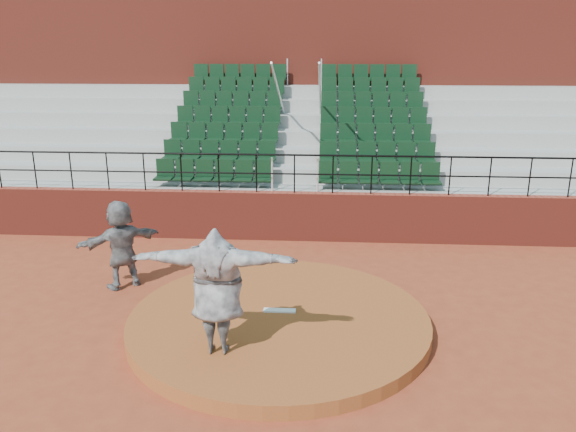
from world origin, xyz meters
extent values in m
plane|color=brown|center=(0.00, 0.00, 0.00)|extent=(90.00, 90.00, 0.00)
cylinder|color=brown|center=(0.00, 0.00, 0.12)|extent=(5.50, 5.50, 0.25)
cube|color=white|center=(0.00, 0.15, 0.27)|extent=(0.60, 0.15, 0.03)
cube|color=maroon|center=(0.00, 5.00, 0.65)|extent=(24.00, 0.30, 1.30)
cylinder|color=black|center=(0.00, 5.00, 2.30)|extent=(24.00, 0.05, 0.05)
cylinder|color=black|center=(0.00, 5.00, 1.80)|extent=(24.00, 0.04, 0.04)
cylinder|color=black|center=(-7.00, 5.00, 1.80)|extent=(0.04, 0.04, 1.00)
cylinder|color=black|center=(-6.00, 5.00, 1.80)|extent=(0.04, 0.04, 1.00)
cylinder|color=black|center=(-5.00, 5.00, 1.80)|extent=(0.04, 0.04, 1.00)
cylinder|color=black|center=(-4.00, 5.00, 1.80)|extent=(0.04, 0.04, 1.00)
cylinder|color=black|center=(-3.00, 5.00, 1.80)|extent=(0.04, 0.04, 1.00)
cylinder|color=black|center=(-2.00, 5.00, 1.80)|extent=(0.04, 0.04, 1.00)
cylinder|color=black|center=(-1.00, 5.00, 1.80)|extent=(0.04, 0.04, 1.00)
cylinder|color=black|center=(0.00, 5.00, 1.80)|extent=(0.04, 0.04, 1.00)
cylinder|color=black|center=(1.00, 5.00, 1.80)|extent=(0.04, 0.04, 1.00)
cylinder|color=black|center=(2.00, 5.00, 1.80)|extent=(0.04, 0.04, 1.00)
cylinder|color=black|center=(3.00, 5.00, 1.80)|extent=(0.04, 0.04, 1.00)
cylinder|color=black|center=(4.00, 5.00, 1.80)|extent=(0.04, 0.04, 1.00)
cylinder|color=black|center=(5.00, 5.00, 1.80)|extent=(0.04, 0.04, 1.00)
cylinder|color=black|center=(6.00, 5.00, 1.80)|extent=(0.04, 0.04, 1.00)
cylinder|color=black|center=(7.00, 5.00, 1.80)|extent=(0.04, 0.04, 1.00)
cube|color=#9A9B95|center=(0.00, 5.58, 0.65)|extent=(24.00, 0.85, 1.30)
cube|color=black|center=(-2.25, 5.59, 1.66)|extent=(3.30, 0.48, 0.72)
cube|color=black|center=(2.25, 5.59, 1.66)|extent=(3.30, 0.48, 0.72)
cube|color=#9A9B95|center=(0.00, 6.43, 0.85)|extent=(24.00, 0.85, 1.70)
cube|color=black|center=(-2.25, 6.44, 2.06)|extent=(3.30, 0.48, 0.72)
cube|color=black|center=(2.25, 6.44, 2.06)|extent=(3.30, 0.48, 0.72)
cube|color=#9A9B95|center=(0.00, 7.28, 1.05)|extent=(24.00, 0.85, 2.10)
cube|color=black|center=(-2.25, 7.29, 2.46)|extent=(3.30, 0.48, 0.72)
cube|color=black|center=(2.25, 7.29, 2.46)|extent=(3.30, 0.48, 0.72)
cube|color=#9A9B95|center=(0.00, 8.12, 1.25)|extent=(24.00, 0.85, 2.50)
cube|color=black|center=(-2.25, 8.13, 2.86)|extent=(3.30, 0.48, 0.72)
cube|color=black|center=(2.25, 8.13, 2.86)|extent=(3.30, 0.48, 0.72)
cube|color=#9A9B95|center=(0.00, 8.97, 1.45)|extent=(24.00, 0.85, 2.90)
cube|color=black|center=(-2.25, 8.98, 3.26)|extent=(3.30, 0.48, 0.72)
cube|color=black|center=(2.25, 8.98, 3.26)|extent=(3.30, 0.48, 0.72)
cube|color=#9A9B95|center=(0.00, 9.82, 1.65)|extent=(24.00, 0.85, 3.30)
cube|color=black|center=(-2.25, 9.83, 3.66)|extent=(3.30, 0.48, 0.72)
cube|color=black|center=(2.25, 9.83, 3.66)|extent=(3.30, 0.48, 0.72)
cube|color=#9A9B95|center=(0.00, 10.68, 1.85)|extent=(24.00, 0.85, 3.70)
cube|color=black|center=(-2.25, 10.69, 4.06)|extent=(3.30, 0.48, 0.72)
cube|color=black|center=(2.25, 10.69, 4.06)|extent=(3.30, 0.48, 0.72)
cylinder|color=silver|center=(-0.60, 8.12, 3.40)|extent=(0.06, 5.97, 2.46)
cylinder|color=silver|center=(0.60, 8.12, 3.40)|extent=(0.06, 5.97, 2.46)
cube|color=maroon|center=(0.00, 12.60, 3.55)|extent=(24.00, 3.00, 7.10)
imported|color=black|center=(-0.87, -1.31, 1.29)|extent=(2.57, 0.73, 2.09)
imported|color=black|center=(-3.49, 1.64, 0.96)|extent=(1.75, 1.56, 1.92)
camera|label=1|loc=(0.80, -9.31, 4.94)|focal=35.00mm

